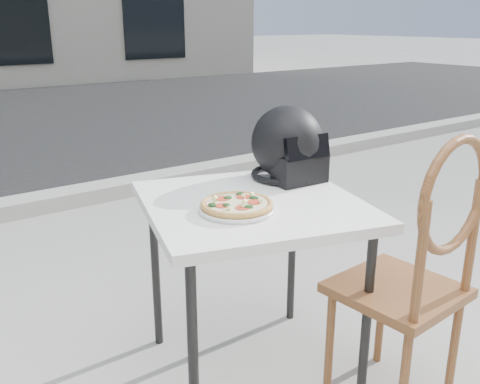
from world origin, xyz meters
TOP-DOWN VIEW (x-y plane):
  - curb at (0.00, 3.00)m, footprint 30.00×0.25m
  - cafe_table_main at (-0.06, 0.47)m, footprint 0.98×0.98m
  - plate at (-0.18, 0.41)m, footprint 0.35×0.35m
  - pizza at (-0.18, 0.41)m, footprint 0.34×0.34m
  - helmet at (0.24, 0.62)m, footprint 0.33×0.34m
  - cafe_chair_main at (0.27, -0.04)m, footprint 0.44×0.44m

SIDE VIEW (x-z plane):
  - curb at x=0.00m, z-range 0.00..0.12m
  - cafe_chair_main at x=0.27m, z-range 0.06..1.12m
  - cafe_table_main at x=-0.06m, z-range 0.31..1.06m
  - plate at x=-0.18m, z-range 0.75..0.77m
  - pizza at x=-0.18m, z-range 0.76..0.79m
  - helmet at x=0.24m, z-range 0.73..1.04m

